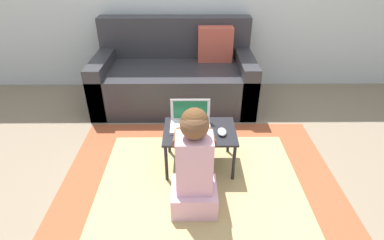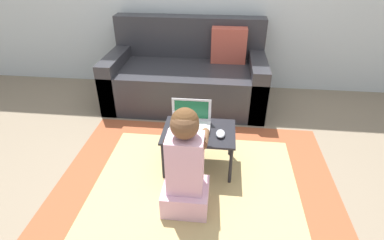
{
  "view_description": "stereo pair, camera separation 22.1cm",
  "coord_description": "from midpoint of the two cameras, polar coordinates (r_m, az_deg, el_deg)",
  "views": [
    {
      "loc": [
        0.04,
        -1.67,
        1.54
      ],
      "look_at": [
        0.06,
        0.22,
        0.39
      ],
      "focal_mm": 28.0,
      "sensor_mm": 36.0,
      "label": 1
    },
    {
      "loc": [
        0.26,
        -1.66,
        1.54
      ],
      "look_at": [
        0.06,
        0.22,
        0.39
      ],
      "focal_mm": 28.0,
      "sensor_mm": 36.0,
      "label": 2
    }
  ],
  "objects": [
    {
      "name": "person_seated",
      "position": [
        1.86,
        2.18,
        -8.94
      ],
      "size": [
        0.29,
        0.42,
        0.74
      ],
      "color": "#E5B2CC",
      "rests_on": "ground_plane"
    },
    {
      "name": "couch",
      "position": [
        3.23,
        1.12,
        8.44
      ],
      "size": [
        1.62,
        0.86,
        0.84
      ],
      "color": "#2D2D33",
      "rests_on": "ground_plane"
    },
    {
      "name": "laptop",
      "position": [
        2.23,
        2.54,
        -0.56
      ],
      "size": [
        0.3,
        0.19,
        0.2
      ],
      "color": "silver",
      "rests_on": "laptop_desk"
    },
    {
      "name": "ground_plane",
      "position": [
        2.27,
        0.77,
        -11.4
      ],
      "size": [
        16.0,
        16.0,
        0.0
      ],
      "primitive_type": "plane",
      "color": "#7F705B"
    },
    {
      "name": "laptop_desk",
      "position": [
        2.22,
        4.16,
        -3.0
      ],
      "size": [
        0.53,
        0.38,
        0.33
      ],
      "color": "black",
      "rests_on": "ground_plane"
    },
    {
      "name": "computer_mouse",
      "position": [
        2.15,
        8.39,
        -2.7
      ],
      "size": [
        0.06,
        0.1,
        0.04
      ],
      "color": "#B2B7C1",
      "rests_on": "laptop_desk"
    },
    {
      "name": "area_rug",
      "position": [
        2.23,
        3.62,
        -12.22
      ],
      "size": [
        2.03,
        1.65,
        0.01
      ],
      "color": "#9E4C2D",
      "rests_on": "ground_plane"
    }
  ]
}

